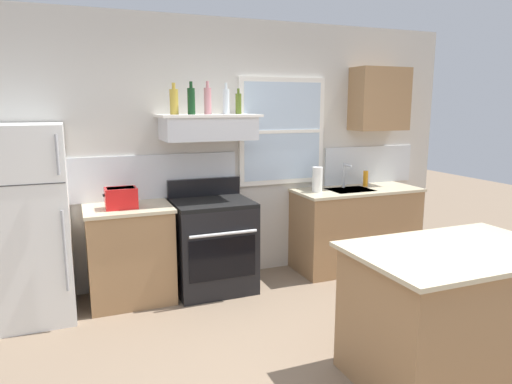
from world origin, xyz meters
The scene contains 18 objects.
ground_plane centered at (0.00, 0.00, 0.00)m, with size 16.00×16.00×0.00m, color #7A6651.
back_wall centered at (0.03, 2.23, 1.35)m, with size 5.40×0.11×2.70m.
refrigerator centered at (-1.90, 1.84, 0.84)m, with size 0.70×0.72×1.68m.
counter_left_of_stove centered at (-1.05, 1.90, 0.46)m, with size 0.79×0.63×0.91m.
toaster centered at (-1.11, 1.85, 1.01)m, with size 0.30×0.20×0.19m.
stove_range centered at (-0.25, 1.86, 0.46)m, with size 0.76×0.69×1.09m.
range_hood_shelf centered at (-0.25, 1.96, 1.62)m, with size 0.96×0.52×0.24m.
bottle_champagne_gold_foil centered at (-0.57, 1.96, 1.87)m, with size 0.08×0.08×0.29m.
bottle_dark_green_wine centered at (-0.42, 1.91, 1.87)m, with size 0.07×0.07×0.31m.
bottle_rose_pink centered at (-0.25, 1.94, 1.88)m, with size 0.07×0.07×0.31m.
bottle_clear_tall centered at (-0.08, 1.90, 1.87)m, with size 0.06×0.06×0.30m.
bottle_olive_oil_square centered at (0.08, 2.00, 1.85)m, with size 0.06×0.06×0.25m.
counter_right_with_sink centered at (1.45, 1.90, 0.46)m, with size 1.43×0.63×0.91m.
sink_faucet centered at (1.35, 2.00, 1.08)m, with size 0.03×0.17×0.28m.
paper_towel_roll centered at (0.94, 1.90, 1.04)m, with size 0.11×0.11×0.27m, color white.
dish_soap_bottle centered at (1.63, 2.00, 1.00)m, with size 0.06×0.06×0.18m, color orange.
kitchen_island centered at (0.81, -0.21, 0.46)m, with size 1.40×0.90×0.91m.
upper_cabinet_right centered at (1.80, 2.04, 1.90)m, with size 0.64×0.32×0.70m.
Camera 1 is at (-1.49, -2.40, 1.83)m, focal length 32.35 mm.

